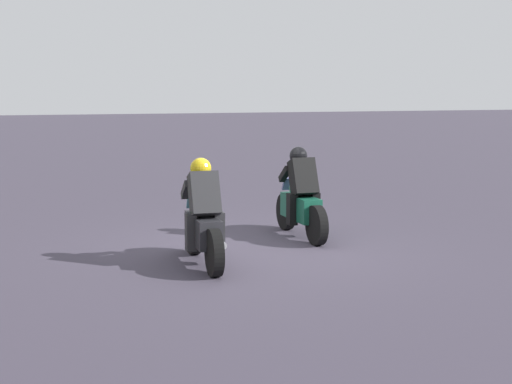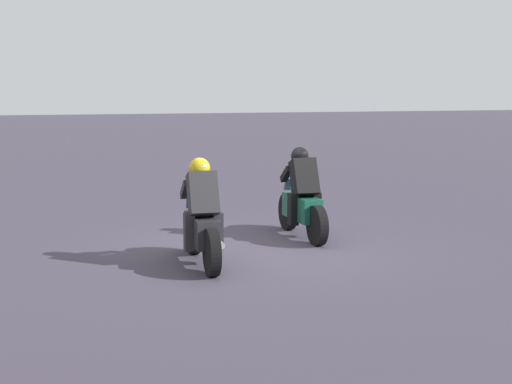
{
  "view_description": "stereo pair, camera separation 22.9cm",
  "coord_description": "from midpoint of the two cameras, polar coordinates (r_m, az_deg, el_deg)",
  "views": [
    {
      "loc": [
        -10.76,
        3.53,
        2.49
      ],
      "look_at": [
        0.01,
        -0.05,
        0.9
      ],
      "focal_mm": 52.51,
      "sensor_mm": 36.0,
      "label": 1
    },
    {
      "loc": [
        -10.83,
        3.31,
        2.49
      ],
      "look_at": [
        0.01,
        -0.05,
        0.9
      ],
      "focal_mm": 52.51,
      "sensor_mm": 36.0,
      "label": 2
    }
  ],
  "objects": [
    {
      "name": "ground_plane",
      "position": [
        11.6,
        -0.8,
        -4.42
      ],
      "size": [
        120.0,
        120.0,
        0.0
      ],
      "primitive_type": "plane",
      "color": "#3E3846"
    },
    {
      "name": "rider_lane_a",
      "position": [
        12.49,
        2.91,
        -0.63
      ],
      "size": [
        2.04,
        0.54,
        1.51
      ],
      "rotation": [
        0.0,
        0.0,
        -0.0
      ],
      "color": "black",
      "rests_on": "ground_plane"
    },
    {
      "name": "rider_lane_b",
      "position": [
        10.56,
        -4.67,
        -2.23
      ],
      "size": [
        2.04,
        0.55,
        1.51
      ],
      "rotation": [
        0.0,
        0.0,
        -0.04
      ],
      "color": "black",
      "rests_on": "ground_plane"
    }
  ]
}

